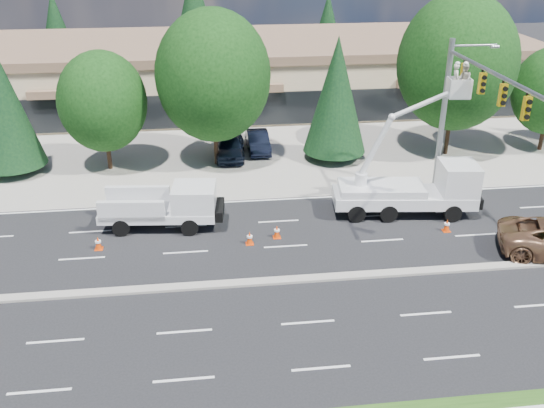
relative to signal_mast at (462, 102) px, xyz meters
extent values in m
plane|color=black|center=(-10.03, -7.04, -6.06)|extent=(140.00, 140.00, 0.00)
cube|color=gray|center=(-10.03, 12.96, -6.05)|extent=(140.00, 22.00, 0.01)
cube|color=gray|center=(-10.03, -7.04, -6.00)|extent=(120.00, 0.55, 0.12)
cube|color=tan|center=(-10.03, 22.96, -3.56)|extent=(50.00, 15.00, 5.00)
cube|color=brown|center=(-10.03, 22.96, -0.91)|extent=(50.40, 15.40, 0.70)
cube|color=black|center=(-10.03, 15.41, -4.56)|extent=(48.00, 0.12, 2.60)
cylinder|color=#332114|center=(-26.03, 7.96, -5.66)|extent=(0.26, 0.26, 0.80)
cone|color=black|center=(-26.03, 7.96, -1.65)|extent=(4.16, 4.16, 7.61)
cylinder|color=#332114|center=(-20.03, 7.96, -4.80)|extent=(0.28, 0.28, 2.51)
ellipsoid|color=black|center=(-20.03, 7.96, -1.53)|extent=(5.57, 5.57, 6.41)
cylinder|color=#332114|center=(-13.03, 7.96, -4.41)|extent=(0.28, 0.28, 3.30)
ellipsoid|color=black|center=(-13.03, 7.96, -0.11)|extent=(7.32, 7.32, 8.42)
cylinder|color=#332114|center=(-5.03, 7.96, -5.66)|extent=(0.26, 0.26, 0.80)
cone|color=black|center=(-5.03, 7.96, -1.60)|extent=(4.21, 4.21, 7.69)
cylinder|color=#332114|center=(2.97, 7.96, -4.29)|extent=(0.28, 0.28, 3.53)
ellipsoid|color=black|center=(2.97, 7.96, 0.31)|extent=(7.83, 7.83, 9.01)
cylinder|color=#332114|center=(9.97, 7.96, -4.88)|extent=(0.28, 0.28, 2.36)
cylinder|color=#332114|center=(-28.03, 34.96, -5.66)|extent=(0.26, 0.26, 0.80)
cone|color=black|center=(-28.03, 34.96, -1.48)|extent=(4.32, 4.32, 7.90)
cylinder|color=#332114|center=(-14.03, 34.96, -5.66)|extent=(0.26, 0.26, 0.80)
cone|color=black|center=(-14.03, 34.96, -0.17)|extent=(5.56, 5.56, 10.17)
cylinder|color=#332114|center=(-0.03, 34.96, -5.66)|extent=(0.26, 0.26, 0.80)
cone|color=black|center=(-0.03, 34.96, -1.76)|extent=(4.06, 4.06, 7.42)
cylinder|color=#332114|center=(11.97, 34.96, -5.66)|extent=(0.26, 0.26, 0.80)
cone|color=black|center=(11.97, 34.96, -0.95)|extent=(4.83, 4.83, 8.83)
cylinder|color=gray|center=(-0.03, 2.16, -1.56)|extent=(0.32, 0.32, 9.00)
cylinder|color=gray|center=(-0.03, -2.84, 2.24)|extent=(0.20, 10.00, 0.20)
cylinder|color=gray|center=(1.27, 2.16, 2.54)|extent=(2.60, 0.12, 0.12)
cube|color=gold|center=(-0.03, 0.16, 1.49)|extent=(0.32, 0.22, 1.05)
cube|color=gold|center=(-0.03, -2.04, 1.49)|extent=(0.32, 0.22, 1.05)
cube|color=gold|center=(-0.03, -4.24, 1.49)|extent=(0.32, 0.22, 1.05)
cube|color=gold|center=(-0.03, -6.44, 1.49)|extent=(0.32, 0.22, 1.05)
cube|color=silver|center=(-16.41, -0.84, -5.20)|extent=(6.27, 2.83, 0.46)
cube|color=silver|center=(-14.50, -1.04, -4.49)|extent=(2.44, 2.39, 1.52)
cube|color=black|center=(-13.85, -1.11, -4.29)|extent=(0.28, 1.92, 1.01)
cube|color=silver|center=(-17.52, 0.24, -4.69)|extent=(3.45, 0.65, 1.11)
cube|color=silver|center=(-17.72, -1.68, -4.69)|extent=(3.45, 0.65, 1.11)
cube|color=silver|center=(-3.03, -0.84, -5.09)|extent=(7.94, 3.19, 0.68)
cube|color=silver|center=(-0.15, -1.18, -4.08)|extent=(2.18, 2.48, 1.93)
cube|color=black|center=(0.57, -1.26, -3.93)|extent=(0.30, 1.93, 1.16)
cube|color=silver|center=(-4.28, -0.70, -4.56)|extent=(4.86, 2.74, 0.48)
cylinder|color=silver|center=(-5.43, -0.57, -4.03)|extent=(0.68, 0.68, 0.77)
cube|color=silver|center=(-0.78, -1.10, 1.07)|extent=(1.15, 0.98, 1.04)
imported|color=beige|center=(-0.99, -1.08, 1.46)|extent=(0.47, 0.65, 1.67)
imported|color=beige|center=(-0.57, -1.13, 1.46)|extent=(0.72, 0.88, 1.67)
ellipsoid|color=white|center=(-0.99, -1.08, 2.31)|extent=(0.25, 0.25, 0.17)
ellipsoid|color=white|center=(-0.57, -1.13, 2.31)|extent=(0.25, 0.25, 0.17)
cube|color=#DB3A06|center=(-19.33, -2.99, -6.04)|extent=(0.40, 0.40, 0.03)
cone|color=#DB3A06|center=(-19.33, -2.99, -5.71)|extent=(0.36, 0.36, 0.70)
cylinder|color=white|center=(-19.33, -2.99, -5.64)|extent=(0.29, 0.29, 0.10)
cube|color=#DB3A06|center=(-11.81, -3.37, -6.04)|extent=(0.40, 0.40, 0.03)
cone|color=#DB3A06|center=(-11.81, -3.37, -5.71)|extent=(0.36, 0.36, 0.70)
cylinder|color=white|center=(-11.81, -3.37, -5.64)|extent=(0.29, 0.29, 0.10)
cube|color=#DB3A06|center=(-10.35, -2.86, -6.04)|extent=(0.40, 0.40, 0.03)
cone|color=#DB3A06|center=(-10.35, -2.86, -5.71)|extent=(0.36, 0.36, 0.70)
cylinder|color=white|center=(-10.35, -2.86, -5.64)|extent=(0.29, 0.29, 0.10)
cube|color=#DB3A06|center=(-1.39, -3.24, -6.04)|extent=(0.40, 0.40, 0.03)
cone|color=#DB3A06|center=(-1.39, -3.24, -5.71)|extent=(0.36, 0.36, 0.70)
cylinder|color=white|center=(-1.39, -3.24, -5.64)|extent=(0.29, 0.29, 0.10)
imported|color=black|center=(-12.03, 9.17, -5.25)|extent=(2.19, 4.84, 1.61)
imported|color=black|center=(-10.03, 10.14, -5.36)|extent=(1.56, 4.24, 1.39)
camera|label=1|loc=(-13.94, -30.19, 8.88)|focal=40.00mm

